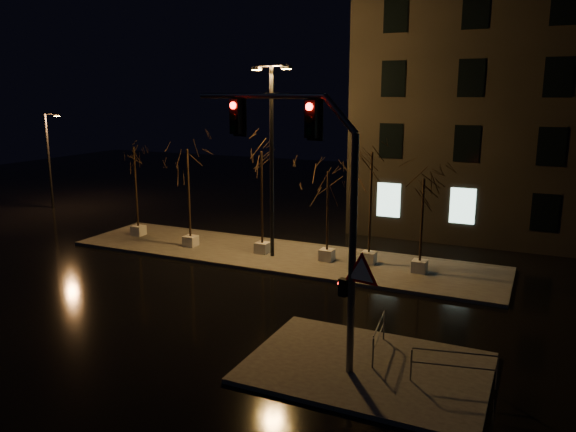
% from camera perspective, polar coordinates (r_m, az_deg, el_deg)
% --- Properties ---
extents(ground, '(90.00, 90.00, 0.00)m').
position_cam_1_polar(ground, '(23.31, -7.48, -7.97)').
color(ground, black).
rests_on(ground, ground).
extents(median, '(22.00, 5.00, 0.15)m').
position_cam_1_polar(median, '(28.26, -1.00, -4.03)').
color(median, '#44413D').
rests_on(median, ground).
extents(sidewalk_corner, '(7.00, 5.00, 0.15)m').
position_cam_1_polar(sidewalk_corner, '(17.46, 7.98, -15.01)').
color(sidewalk_corner, '#44413D').
rests_on(sidewalk_corner, ground).
extents(tree_0, '(1.80, 1.80, 5.16)m').
position_cam_1_polar(tree_0, '(32.31, -15.31, 4.85)').
color(tree_0, silver).
rests_on(tree_0, median).
extents(tree_1, '(1.80, 1.80, 5.27)m').
position_cam_1_polar(tree_1, '(29.35, -10.13, 4.53)').
color(tree_1, silver).
rests_on(tree_1, median).
extents(tree_2, '(1.80, 1.80, 5.28)m').
position_cam_1_polar(tree_2, '(27.61, -2.70, 4.25)').
color(tree_2, silver).
rests_on(tree_2, median).
extents(tree_3, '(1.80, 1.80, 4.44)m').
position_cam_1_polar(tree_3, '(26.50, 4.07, 2.49)').
color(tree_3, silver).
rests_on(tree_3, median).
extents(tree_4, '(1.80, 1.80, 5.43)m').
position_cam_1_polar(tree_4, '(26.15, 8.46, 3.91)').
color(tree_4, silver).
rests_on(tree_4, median).
extents(tree_5, '(1.80, 1.80, 4.37)m').
position_cam_1_polar(tree_5, '(25.35, 13.55, 1.59)').
color(tree_5, silver).
rests_on(tree_5, median).
extents(traffic_signal_mast, '(6.39, 1.34, 7.92)m').
position_cam_1_polar(traffic_signal_mast, '(15.97, 2.65, 2.57)').
color(traffic_signal_mast, '#54565B').
rests_on(traffic_signal_mast, sidewalk_corner).
extents(streetlight_main, '(2.28, 0.82, 9.19)m').
position_cam_1_polar(streetlight_main, '(26.95, -1.67, 6.83)').
color(streetlight_main, black).
rests_on(streetlight_main, median).
extents(streetlight_far, '(1.31, 0.34, 6.68)m').
position_cam_1_polar(streetlight_far, '(43.15, -23.05, 5.59)').
color(streetlight_far, black).
rests_on(streetlight_far, ground).
extents(guard_rail_a, '(2.28, 0.52, 1.01)m').
position_cam_1_polar(guard_rail_a, '(16.59, 16.49, -14.14)').
color(guard_rail_a, '#54565B').
rests_on(guard_rail_a, sidewalk_corner).
extents(guard_rail_b, '(0.29, 2.12, 1.01)m').
position_cam_1_polar(guard_rail_b, '(17.95, 9.22, -11.68)').
color(guard_rail_b, '#54565B').
rests_on(guard_rail_b, sidewalk_corner).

